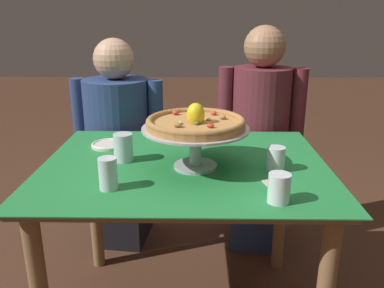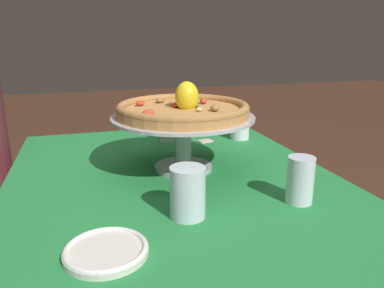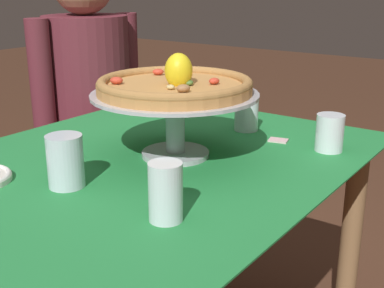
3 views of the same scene
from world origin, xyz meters
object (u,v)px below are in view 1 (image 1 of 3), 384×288
Objects in this scene: sugar_packet at (269,183)px; water_glass_side_right at (276,160)px; pizza at (196,122)px; diner_left at (119,147)px; pizza_stand at (196,138)px; water_glass_front_right at (279,190)px; side_plate at (109,145)px; diner_right at (259,146)px; water_glass_side_left at (123,149)px; water_glass_front_left at (108,175)px.

water_glass_side_right is at bearing 71.28° from sugar_packet.
diner_left reaches higher than pizza.
pizza_stand is 4.28× the size of water_glass_front_right.
water_glass_side_right is at bearing 81.78° from water_glass_front_right.
diner_right reaches higher than side_plate.
diner_right reaches higher than water_glass_side_left.
water_glass_side_left is 0.21m from side_plate.
sugar_packet is at bearing -21.85° from water_glass_side_left.
diner_right is at bearing 53.89° from water_glass_front_left.
side_plate is at bearing 102.31° from water_glass_front_left.
water_glass_side_right is 1.05m from diner_left.
water_glass_side_right is 1.84× the size of sugar_packet.
water_glass_front_right is at bearing -33.07° from water_glass_side_left.
sugar_packet is 0.04× the size of diner_left.
water_glass_side_left reaches higher than water_glass_front_left.
water_glass_front_left is at bearing 170.84° from water_glass_front_right.
water_glass_front_left is (-0.29, -0.20, -0.07)m from pizza_stand.
water_glass_front_left is (-0.55, 0.09, 0.01)m from water_glass_front_right.
diner_left is at bearing 96.17° from side_plate.
side_plate is at bearing -149.76° from diner_right.
water_glass_front_right reaches higher than sugar_packet.
water_glass_side_right is at bearing -44.25° from diner_left.
diner_right is at bearing 62.64° from pizza_stand.
water_glass_side_left is 0.74× the size of side_plate.
pizza is 0.42m from water_glass_front_right.
water_glass_side_right is 0.08× the size of diner_left.
diner_right reaches higher than pizza.
sugar_packet is (-0.04, -0.13, -0.04)m from water_glass_side_right.
water_glass_side_left reaches higher than water_glass_front_right.
diner_left is at bearing 122.26° from pizza_stand.
water_glass_front_right is 0.86× the size of water_glass_front_left.
sugar_packet is 1.11m from diner_left.
side_plate reaches higher than sugar_packet.
pizza_stand is at bearing -32.35° from side_plate.
water_glass_front_left is 2.21× the size of sugar_packet.
diner_right is (0.09, 0.97, -0.18)m from water_glass_front_right.
side_plate is (-0.10, 0.45, -0.04)m from water_glass_front_left.
pizza reaches higher than water_glass_side_left.
water_glass_front_left is 0.09× the size of diner_right.
water_glass_side_right is at bearing 16.52° from water_glass_front_left.
diner_right is at bearing 30.24° from side_plate.
water_glass_front_left is at bearing -80.73° from diner_left.
pizza_stand is 1.09× the size of pizza.
water_glass_side_left is 0.67m from diner_left.
side_plate is 0.87m from diner_right.
water_glass_front_right is 0.84× the size of water_glass_side_left.
pizza is 0.49m from side_plate.
pizza_stand is 0.86m from diner_left.
pizza is at bearing -13.24° from water_glass_side_left.
pizza is 4.02× the size of water_glass_side_right.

